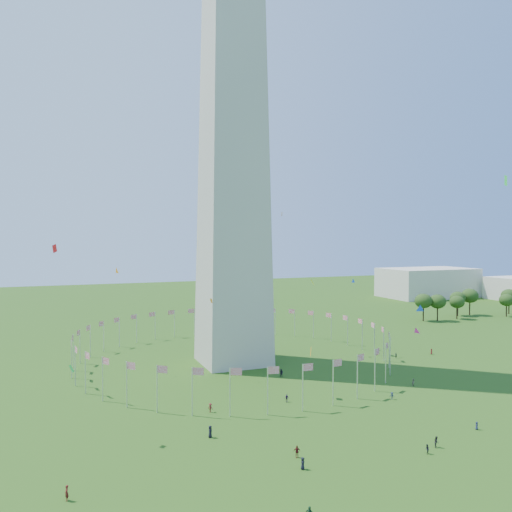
% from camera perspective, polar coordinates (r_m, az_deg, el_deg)
% --- Properties ---
extents(ground, '(600.00, 600.00, 0.00)m').
position_cam_1_polar(ground, '(90.84, 8.39, -19.08)').
color(ground, '#204410').
rests_on(ground, ground).
extents(washington_monument, '(16.80, 16.80, 169.00)m').
position_cam_1_polar(washington_monument, '(140.36, -2.67, 23.68)').
color(washington_monument, beige).
rests_on(washington_monument, ground).
extents(flag_ring, '(80.24, 80.24, 9.00)m').
position_cam_1_polar(flag_ring, '(133.43, -2.62, -10.18)').
color(flag_ring, silver).
rests_on(flag_ring, ground).
extents(gov_building_east_a, '(50.00, 30.00, 16.00)m').
position_cam_1_polar(gov_building_east_a, '(295.93, 19.01, -2.89)').
color(gov_building_east_a, beige).
rests_on(gov_building_east_a, ground).
extents(crowd, '(97.72, 64.24, 1.96)m').
position_cam_1_polar(crowd, '(93.72, 15.57, -17.88)').
color(crowd, '#193F28').
rests_on(crowd, ground).
extents(kites_aloft, '(95.95, 75.20, 40.51)m').
position_cam_1_polar(kites_aloft, '(110.32, 9.31, -4.80)').
color(kites_aloft, blue).
rests_on(kites_aloft, ground).
extents(tree_line_east, '(53.95, 15.67, 11.09)m').
position_cam_1_polar(tree_line_east, '(224.83, 22.82, -5.18)').
color(tree_line_east, '#2E511B').
rests_on(tree_line_east, ground).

